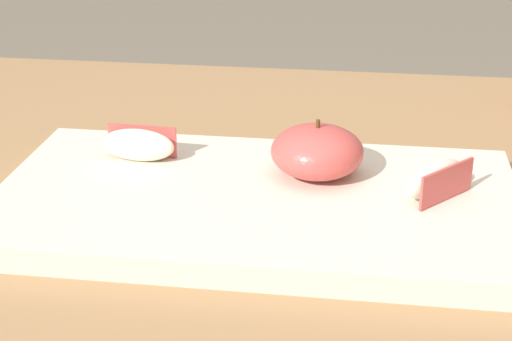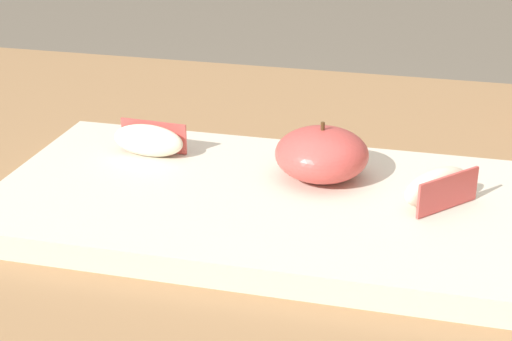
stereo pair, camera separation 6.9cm
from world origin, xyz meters
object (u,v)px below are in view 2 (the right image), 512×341
object	(u,v)px
apple_wedge_right	(149,140)
cutting_board	(256,203)
apple_half_skin_up	(322,154)
apple_wedge_middle	(438,187)

from	to	relation	value
apple_wedge_right	cutting_board	bearing A→B (deg)	-24.75
apple_half_skin_up	apple_wedge_middle	distance (m)	0.11
cutting_board	apple_wedge_right	world-z (taller)	apple_wedge_right
apple_wedge_middle	cutting_board	bearing A→B (deg)	-174.80
apple_half_skin_up	apple_wedge_right	world-z (taller)	apple_half_skin_up
cutting_board	apple_half_skin_up	bearing A→B (deg)	41.59
apple_half_skin_up	apple_wedge_middle	world-z (taller)	apple_half_skin_up
cutting_board	apple_half_skin_up	xyz separation A→B (m)	(0.05, 0.04, 0.03)
apple_wedge_middle	apple_wedge_right	xyz separation A→B (m)	(-0.27, 0.04, 0.00)
cutting_board	apple_wedge_right	bearing A→B (deg)	155.25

